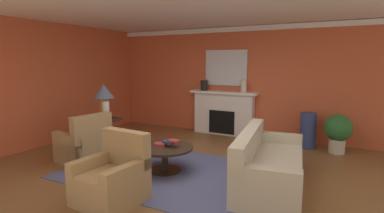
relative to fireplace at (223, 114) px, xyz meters
name	(u,v)px	position (x,y,z in m)	size (l,w,h in m)	color
ground_plane	(187,174)	(0.50, -2.96, -0.55)	(9.70, 9.70, 0.00)	brown
wall_fireplace	(245,82)	(0.50, 0.21, 0.86)	(8.06, 0.12, 2.81)	#C65633
wall_window	(50,84)	(-3.29, -2.66, 0.86)	(0.12, 6.82, 2.81)	#C65633
ceiling_panel	(195,6)	(0.50, -2.66, 2.30)	(8.06, 6.82, 0.06)	white
crown_moulding	(246,29)	(0.50, 0.13, 2.19)	(8.06, 0.08, 0.12)	white
area_rug	(165,171)	(0.10, -3.01, -0.54)	(3.35, 2.45, 0.01)	#4C517A
fireplace	(223,114)	(0.00, 0.00, 0.00)	(1.80, 0.35, 1.15)	white
mantel_mirror	(226,68)	(0.00, 0.12, 1.21)	(1.15, 0.04, 0.92)	silver
sofa	(268,167)	(1.84, -2.77, -0.25)	(1.17, 2.20, 0.85)	#BCB299
armchair_near_window	(84,146)	(-1.57, -3.28, -0.24)	(0.93, 0.93, 0.95)	#9E7A4C
armchair_facing_fireplace	(112,180)	(0.08, -4.31, -0.24)	(0.86, 0.86, 0.95)	#9E7A4C
coffee_table	(165,153)	(0.10, -3.01, -0.21)	(1.00, 1.00, 0.45)	#2D2319
side_table	(106,132)	(-1.73, -2.54, -0.15)	(0.56, 0.56, 0.70)	#2D2319
table_lamp	(104,94)	(-1.73, -2.54, 0.68)	(0.44, 0.44, 0.75)	#B28E38
vase_mantel_left	(204,85)	(-0.55, -0.05, 0.74)	(0.18, 0.18, 0.27)	black
vase_tall_corner	(308,130)	(2.14, -0.30, -0.15)	(0.35, 0.35, 0.79)	navy
vase_mantel_right	(244,86)	(0.55, -0.05, 0.76)	(0.15, 0.15, 0.31)	beige
vase_on_side_table	(106,111)	(-1.58, -2.66, 0.35)	(0.15, 0.15, 0.40)	beige
book_red_cover	(160,144)	(0.01, -3.03, -0.07)	(0.19, 0.18, 0.06)	maroon
book_art_folio	(169,142)	(0.16, -2.96, -0.02)	(0.21, 0.14, 0.04)	navy
book_small_novel	(174,141)	(0.26, -2.97, 0.01)	(0.18, 0.14, 0.03)	maroon
potted_plant	(338,130)	(2.74, -0.44, -0.05)	(0.56, 0.56, 0.83)	#BCB29E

